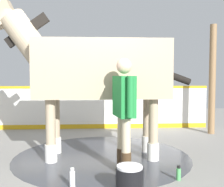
{
  "coord_description": "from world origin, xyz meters",
  "views": [
    {
      "loc": [
        -1.04,
        4.36,
        1.41
      ],
      "look_at": [
        -0.49,
        0.08,
        1.13
      ],
      "focal_mm": 43.68,
      "sensor_mm": 36.0,
      "label": 1
    }
  ],
  "objects_px": {
    "wash_bucket": "(130,180)",
    "horse": "(95,70)",
    "bottle_shampoo": "(72,179)",
    "handler": "(124,107)",
    "bottle_spray": "(179,173)"
  },
  "relations": [
    {
      "from": "horse",
      "to": "bottle_spray",
      "type": "xyz_separation_m",
      "value": [
        -1.33,
        0.93,
        -1.42
      ]
    },
    {
      "from": "bottle_shampoo",
      "to": "bottle_spray",
      "type": "distance_m",
      "value": 1.43
    },
    {
      "from": "wash_bucket",
      "to": "bottle_shampoo",
      "type": "xyz_separation_m",
      "value": [
        0.72,
        -0.07,
        -0.05
      ]
    },
    {
      "from": "wash_bucket",
      "to": "bottle_shampoo",
      "type": "relative_size",
      "value": 1.33
    },
    {
      "from": "handler",
      "to": "bottle_shampoo",
      "type": "distance_m",
      "value": 1.21
    },
    {
      "from": "wash_bucket",
      "to": "bottle_spray",
      "type": "relative_size",
      "value": 1.71
    },
    {
      "from": "handler",
      "to": "wash_bucket",
      "type": "xyz_separation_m",
      "value": [
        -0.13,
        0.72,
        -0.79
      ]
    },
    {
      "from": "horse",
      "to": "bottle_shampoo",
      "type": "bearing_deg",
      "value": 78.03
    },
    {
      "from": "wash_bucket",
      "to": "horse",
      "type": "bearing_deg",
      "value": -64.24
    },
    {
      "from": "bottle_spray",
      "to": "horse",
      "type": "bearing_deg",
      "value": -35.05
    },
    {
      "from": "handler",
      "to": "wash_bucket",
      "type": "distance_m",
      "value": 1.07
    },
    {
      "from": "bottle_spray",
      "to": "wash_bucket",
      "type": "bearing_deg",
      "value": 38.91
    },
    {
      "from": "handler",
      "to": "wash_bucket",
      "type": "bearing_deg",
      "value": -101.34
    },
    {
      "from": "bottle_shampoo",
      "to": "handler",
      "type": "bearing_deg",
      "value": -132.86
    },
    {
      "from": "horse",
      "to": "bottle_spray",
      "type": "relative_size",
      "value": 17.97
    }
  ]
}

